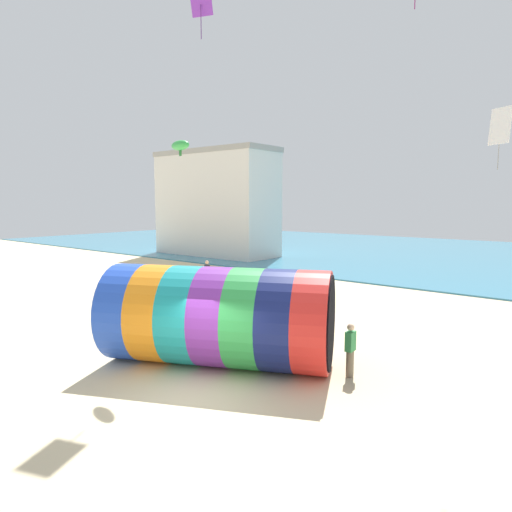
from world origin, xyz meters
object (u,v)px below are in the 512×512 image
(bystander_mid_beach, at_px, (179,280))
(beach_flag, at_px, (123,299))
(kite_handler, at_px, (350,350))
(kite_white_diamond, at_px, (500,126))
(bystander_near_water, at_px, (207,274))
(kite_green_parafoil, at_px, (180,145))
(giant_inflatable_tube, at_px, (219,316))

(bystander_mid_beach, distance_m, beach_flag, 10.63)
(kite_handler, bearing_deg, kite_white_diamond, 69.54)
(kite_handler, height_order, bystander_near_water, bystander_near_water)
(kite_green_parafoil, bearing_deg, bystander_near_water, 130.70)
(giant_inflatable_tube, bearing_deg, bystander_near_water, 136.64)
(bystander_near_water, bearing_deg, kite_white_diamond, -3.09)
(giant_inflatable_tube, xyz_separation_m, bystander_near_water, (-9.81, 9.26, -0.73))
(giant_inflatable_tube, relative_size, beach_flag, 3.45)
(kite_handler, distance_m, bystander_near_water, 15.66)
(kite_handler, distance_m, kite_green_parafoil, 9.05)
(kite_handler, xyz_separation_m, beach_flag, (-6.97, -3.34, 1.20))
(kite_white_diamond, relative_size, bystander_mid_beach, 1.29)
(kite_green_parafoil, distance_m, bystander_near_water, 13.34)
(kite_handler, relative_size, kite_green_parafoil, 1.47)
(kite_white_diamond, bearing_deg, beach_flag, -133.41)
(bystander_near_water, height_order, beach_flag, beach_flag)
(giant_inflatable_tube, height_order, kite_green_parafoil, kite_green_parafoil)
(beach_flag, bearing_deg, bystander_near_water, 121.92)
(kite_white_diamond, bearing_deg, kite_green_parafoil, -137.22)
(kite_green_parafoil, xyz_separation_m, kite_white_diamond, (8.61, 7.97, 0.78))
(bystander_mid_beach, bearing_deg, bystander_near_water, 96.20)
(kite_handler, distance_m, beach_flag, 7.82)
(kite_white_diamond, bearing_deg, bystander_mid_beach, -174.08)
(kite_green_parafoil, distance_m, bystander_mid_beach, 11.65)
(kite_handler, xyz_separation_m, kite_green_parafoil, (-6.13, -1.32, 6.53))
(bystander_near_water, bearing_deg, kite_green_parafoil, -49.30)
(beach_flag, bearing_deg, kite_white_diamond, 46.59)
(bystander_near_water, bearing_deg, beach_flag, -58.08)
(beach_flag, bearing_deg, bystander_mid_beach, 127.92)
(kite_white_diamond, bearing_deg, giant_inflatable_tube, -127.37)
(kite_green_parafoil, bearing_deg, beach_flag, -112.54)
(giant_inflatable_tube, relative_size, kite_green_parafoil, 7.01)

